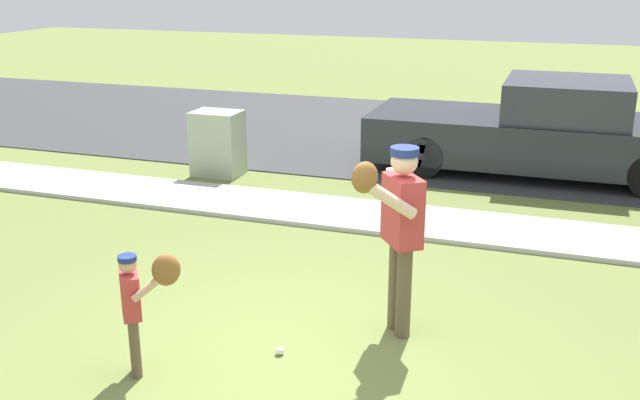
{
  "coord_description": "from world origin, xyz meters",
  "views": [
    {
      "loc": [
        1.94,
        -5.13,
        3.17
      ],
      "look_at": [
        -0.23,
        1.21,
        1.0
      ],
      "focal_mm": 40.99,
      "sensor_mm": 36.0,
      "label": 1
    }
  ],
  "objects_px": {
    "person_child": "(140,296)",
    "baseball": "(280,351)",
    "parked_pickup_dark": "(543,132)",
    "utility_cabinet": "(218,143)",
    "person_adult": "(399,221)"
  },
  "relations": [
    {
      "from": "person_adult",
      "to": "baseball",
      "type": "xyz_separation_m",
      "value": [
        -0.84,
        -0.69,
        -1.03
      ]
    },
    {
      "from": "person_child",
      "to": "baseball",
      "type": "bearing_deg",
      "value": -1.53
    },
    {
      "from": "utility_cabinet",
      "to": "parked_pickup_dark",
      "type": "relative_size",
      "value": 0.19
    },
    {
      "from": "utility_cabinet",
      "to": "parked_pickup_dark",
      "type": "distance_m",
      "value": 5.09
    },
    {
      "from": "parked_pickup_dark",
      "to": "utility_cabinet",
      "type": "bearing_deg",
      "value": 19.74
    },
    {
      "from": "person_adult",
      "to": "parked_pickup_dark",
      "type": "bearing_deg",
      "value": -136.1
    },
    {
      "from": "utility_cabinet",
      "to": "baseball",
      "type": "bearing_deg",
      "value": -58.44
    },
    {
      "from": "person_adult",
      "to": "person_child",
      "type": "bearing_deg",
      "value": 0.53
    },
    {
      "from": "baseball",
      "to": "utility_cabinet",
      "type": "height_order",
      "value": "utility_cabinet"
    },
    {
      "from": "person_child",
      "to": "baseball",
      "type": "xyz_separation_m",
      "value": [
        0.9,
        0.64,
        -0.66
      ]
    },
    {
      "from": "person_adult",
      "to": "person_child",
      "type": "relative_size",
      "value": 1.6
    },
    {
      "from": "person_child",
      "to": "baseball",
      "type": "height_order",
      "value": "person_child"
    },
    {
      "from": "parked_pickup_dark",
      "to": "person_child",
      "type": "bearing_deg",
      "value": 69.66
    },
    {
      "from": "parked_pickup_dark",
      "to": "person_adult",
      "type": "bearing_deg",
      "value": 80.91
    },
    {
      "from": "utility_cabinet",
      "to": "person_adult",
      "type": "bearing_deg",
      "value": -47.53
    }
  ]
}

